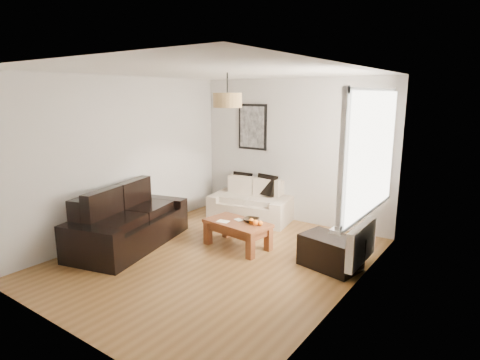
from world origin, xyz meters
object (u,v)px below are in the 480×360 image
Objects in this scene: sofa_leather at (129,219)px; loveseat_cream at (251,201)px; ottoman at (330,252)px; coffee_table at (237,234)px.

loveseat_cream is at bearing -35.92° from sofa_leather.
sofa_leather is 3.06m from ottoman.
coffee_table is (1.43, 0.89, -0.22)m from sofa_leather.
ottoman is (1.45, 0.13, 0.01)m from coffee_table.
loveseat_cream is 2.33m from ottoman.
ottoman is at bearing -84.86° from sofa_leather.
sofa_leather reaches higher than ottoman.
loveseat_cream reaches higher than coffee_table.
loveseat_cream reaches higher than ottoman.
sofa_leather is at bearing -148.11° from coffee_table.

